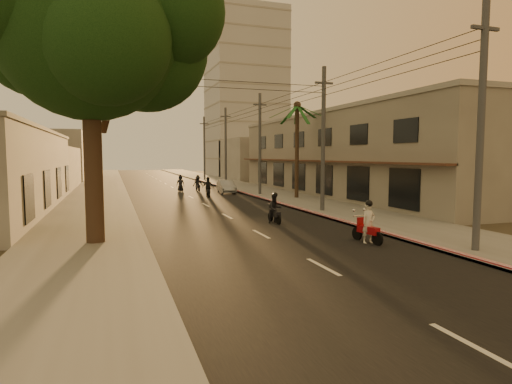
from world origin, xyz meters
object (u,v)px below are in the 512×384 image
(palm_tree, at_px, (297,111))
(parked_car, at_px, (226,187))
(broadleaf_tree, at_px, (100,29))
(scooter_far_b, at_px, (198,184))
(scooter_far_a, at_px, (180,184))
(scooter_mid_b, at_px, (208,188))
(scooter_red, at_px, (368,224))
(scooter_mid_a, at_px, (275,209))

(palm_tree, relative_size, parked_car, 2.11)
(broadleaf_tree, distance_m, palm_tree, 20.18)
(scooter_far_b, bearing_deg, parked_car, -57.30)
(palm_tree, distance_m, scooter_far_b, 13.39)
(palm_tree, xyz_separation_m, scooter_far_a, (-7.93, 10.27, -6.40))
(broadleaf_tree, relative_size, scooter_mid_b, 6.82)
(palm_tree, height_order, scooter_far_a, palm_tree)
(scooter_red, bearing_deg, scooter_mid_b, 88.63)
(scooter_far_b, bearing_deg, scooter_mid_b, -94.07)
(scooter_far_a, relative_size, scooter_far_b, 1.03)
(palm_tree, distance_m, scooter_mid_a, 14.35)
(broadleaf_tree, bearing_deg, scooter_red, -18.28)
(palm_tree, relative_size, scooter_mid_b, 4.62)
(palm_tree, relative_size, scooter_mid_a, 4.89)
(scooter_red, bearing_deg, palm_tree, 68.29)
(scooter_far_b, bearing_deg, scooter_far_a, 168.06)
(scooter_red, bearing_deg, scooter_far_a, 90.08)
(scooter_mid_a, bearing_deg, scooter_far_b, 89.57)
(palm_tree, bearing_deg, scooter_red, -104.69)
(broadleaf_tree, height_order, parked_car, broadleaf_tree)
(scooter_mid_a, bearing_deg, scooter_red, -74.15)
(scooter_red, distance_m, scooter_far_b, 27.20)
(scooter_mid_b, height_order, scooter_far_a, scooter_mid_b)
(scooter_far_b, bearing_deg, scooter_red, -87.40)
(parked_car, bearing_deg, scooter_mid_b, -123.41)
(scooter_far_b, bearing_deg, scooter_mid_a, -91.08)
(broadleaf_tree, bearing_deg, scooter_mid_b, 65.46)
(palm_tree, xyz_separation_m, scooter_red, (-4.51, -17.19, -6.37))
(scooter_red, distance_m, scooter_mid_a, 6.23)
(palm_tree, xyz_separation_m, scooter_far_b, (-6.25, 9.95, -6.42))
(broadleaf_tree, height_order, scooter_red, broadleaf_tree)
(broadleaf_tree, height_order, scooter_far_b, broadleaf_tree)
(scooter_mid_a, height_order, parked_car, scooter_mid_a)
(broadleaf_tree, relative_size, scooter_far_b, 7.36)
(scooter_mid_b, bearing_deg, scooter_far_a, 106.98)
(palm_tree, bearing_deg, scooter_far_b, 122.14)
(parked_car, bearing_deg, scooter_mid_a, -91.86)
(broadleaf_tree, height_order, scooter_mid_b, broadleaf_tree)
(broadleaf_tree, xyz_separation_m, scooter_far_b, (8.36, 23.81, -7.74))
(parked_car, bearing_deg, scooter_red, -86.07)
(scooter_mid_b, distance_m, scooter_far_a, 6.67)
(scooter_mid_b, bearing_deg, parked_car, 57.12)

